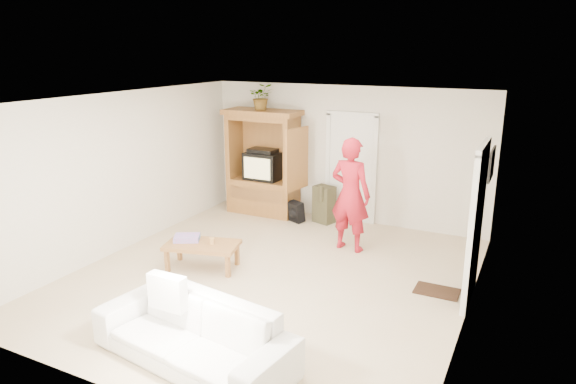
% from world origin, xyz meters
% --- Properties ---
extents(floor, '(6.00, 6.00, 0.00)m').
position_xyz_m(floor, '(0.00, 0.00, 0.00)').
color(floor, tan).
rests_on(floor, ground).
extents(ceiling, '(6.00, 6.00, 0.00)m').
position_xyz_m(ceiling, '(0.00, 0.00, 2.60)').
color(ceiling, white).
rests_on(ceiling, floor).
extents(wall_back, '(5.50, 0.00, 5.50)m').
position_xyz_m(wall_back, '(0.00, 3.00, 1.30)').
color(wall_back, silver).
rests_on(wall_back, floor).
extents(wall_front, '(5.50, 0.00, 5.50)m').
position_xyz_m(wall_front, '(0.00, -3.00, 1.30)').
color(wall_front, silver).
rests_on(wall_front, floor).
extents(wall_left, '(0.00, 6.00, 6.00)m').
position_xyz_m(wall_left, '(-2.75, 0.00, 1.30)').
color(wall_left, silver).
rests_on(wall_left, floor).
extents(wall_right, '(0.00, 6.00, 6.00)m').
position_xyz_m(wall_right, '(2.75, 0.00, 1.30)').
color(wall_right, silver).
rests_on(wall_right, floor).
extents(armoire, '(1.82, 1.14, 2.10)m').
position_xyz_m(armoire, '(-1.58, 2.66, 0.91)').
color(armoire, '#98612E').
rests_on(armoire, floor).
extents(door_back, '(0.85, 0.05, 2.04)m').
position_xyz_m(door_back, '(0.15, 2.97, 1.02)').
color(door_back, white).
rests_on(door_back, floor).
extents(doorway_right, '(0.05, 0.90, 2.04)m').
position_xyz_m(doorway_right, '(2.73, 0.60, 1.02)').
color(doorway_right, black).
rests_on(doorway_right, floor).
extents(framed_picture, '(0.03, 0.60, 0.48)m').
position_xyz_m(framed_picture, '(2.73, 1.90, 1.60)').
color(framed_picture, black).
rests_on(framed_picture, wall_right).
extents(doormat, '(0.60, 0.40, 0.02)m').
position_xyz_m(doormat, '(2.30, 0.60, 0.01)').
color(doormat, '#382316').
rests_on(doormat, floor).
extents(plant, '(0.59, 0.57, 0.51)m').
position_xyz_m(plant, '(-1.60, 2.63, 2.35)').
color(plant, '#4C7238').
rests_on(plant, armoire).
extents(man, '(0.75, 0.54, 1.90)m').
position_xyz_m(man, '(0.65, 1.55, 0.95)').
color(man, '#AC1625').
rests_on(man, floor).
extents(sofa, '(2.39, 1.22, 0.67)m').
position_xyz_m(sofa, '(0.27, -2.24, 0.33)').
color(sofa, white).
rests_on(sofa, floor).
extents(coffee_table, '(1.21, 0.86, 0.41)m').
position_xyz_m(coffee_table, '(-1.08, -0.20, 0.35)').
color(coffee_table, '#986434').
rests_on(coffee_table, floor).
extents(towel, '(0.47, 0.43, 0.08)m').
position_xyz_m(towel, '(-1.36, -0.20, 0.45)').
color(towel, '#EC4EAA').
rests_on(towel, coffee_table).
extents(candle, '(0.08, 0.08, 0.10)m').
position_xyz_m(candle, '(-0.93, -0.15, 0.46)').
color(candle, tan).
rests_on(candle, coffee_table).
extents(backpack_black, '(0.36, 0.30, 0.39)m').
position_xyz_m(backpack_black, '(-0.74, 2.41, 0.19)').
color(backpack_black, black).
rests_on(backpack_black, floor).
extents(backpack_olive, '(0.45, 0.38, 0.72)m').
position_xyz_m(backpack_olive, '(-0.25, 2.64, 0.36)').
color(backpack_olive, '#47442B').
rests_on(backpack_olive, floor).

